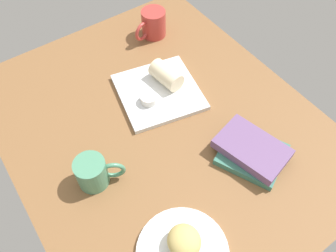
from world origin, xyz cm
name	(u,v)px	position (x,y,z in cm)	size (l,w,h in cm)	color
dining_table	(161,127)	(0.00, 0.00, 2.00)	(110.00, 90.00, 4.00)	brown
scone_pastry	(184,241)	(-34.47, 16.53, 8.15)	(8.56, 8.10, 5.51)	tan
square_plate	(159,92)	(10.51, -6.51, 4.80)	(25.35, 25.35, 1.60)	white
sauce_cup	(149,99)	(8.33, -1.24, 7.00)	(5.28, 5.28, 2.62)	silver
breakfast_wrap	(166,75)	(12.26, -10.73, 8.71)	(6.21, 6.21, 11.01)	beige
book_stack	(252,151)	(-24.64, -14.93, 6.53)	(22.97, 21.67, 5.17)	#387260
coffee_mug	(93,172)	(-5.96, 25.71, 8.68)	(9.08, 12.61, 9.15)	#4C8C6B
second_mug	(153,23)	(36.51, -21.53, 9.18)	(8.99, 14.12, 10.15)	#B23833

